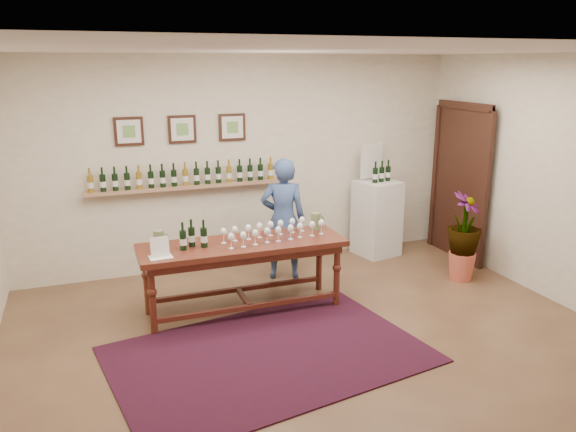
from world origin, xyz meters
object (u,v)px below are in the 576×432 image
object	(u,v)px
tasting_table	(243,253)
display_pedestal	(377,218)
potted_plant	(464,237)
person	(283,219)

from	to	relation	value
tasting_table	display_pedestal	world-z (taller)	display_pedestal
display_pedestal	potted_plant	xyz separation A→B (m)	(0.53, -1.27, 0.03)
tasting_table	display_pedestal	xyz separation A→B (m)	(2.33, 1.18, -0.14)
potted_plant	person	xyz separation A→B (m)	(-2.11, 0.87, 0.21)
tasting_table	person	distance (m)	1.09
display_pedestal	potted_plant	distance (m)	1.38
display_pedestal	person	distance (m)	1.64
potted_plant	person	world-z (taller)	person
display_pedestal	person	bearing A→B (deg)	-165.74
potted_plant	person	size ratio (longest dim) A/B	0.63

